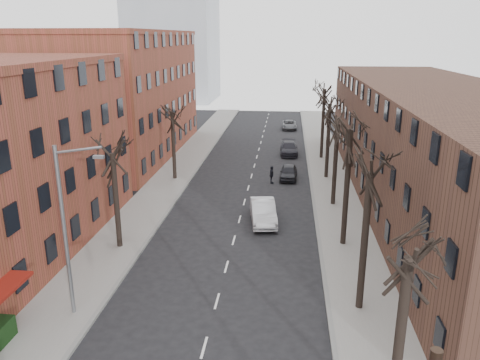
# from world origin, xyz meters

# --- Properties ---
(sidewalk_left) EXTENTS (4.00, 90.00, 0.15)m
(sidewalk_left) POSITION_xyz_m (-8.00, 35.00, 0.07)
(sidewalk_left) COLOR gray
(sidewalk_left) RESTS_ON ground
(sidewalk_right) EXTENTS (4.00, 90.00, 0.15)m
(sidewalk_right) POSITION_xyz_m (8.00, 35.00, 0.07)
(sidewalk_right) COLOR gray
(sidewalk_right) RESTS_ON ground
(building_left_far) EXTENTS (12.00, 28.00, 14.00)m
(building_left_far) POSITION_xyz_m (-16.00, 44.00, 7.00)
(building_left_far) COLOR brown
(building_left_far) RESTS_ON ground
(building_right) EXTENTS (12.00, 50.00, 10.00)m
(building_right) POSITION_xyz_m (16.00, 30.00, 5.00)
(building_right) COLOR #472C21
(building_right) RESTS_ON ground
(tree_right_b) EXTENTS (5.20, 5.20, 10.80)m
(tree_right_b) POSITION_xyz_m (7.60, 12.00, 0.00)
(tree_right_b) COLOR black
(tree_right_b) RESTS_ON ground
(tree_right_c) EXTENTS (5.20, 5.20, 11.60)m
(tree_right_c) POSITION_xyz_m (7.60, 20.00, 0.00)
(tree_right_c) COLOR black
(tree_right_c) RESTS_ON ground
(tree_right_d) EXTENTS (5.20, 5.20, 10.00)m
(tree_right_d) POSITION_xyz_m (7.60, 28.00, 0.00)
(tree_right_d) COLOR black
(tree_right_d) RESTS_ON ground
(tree_right_e) EXTENTS (5.20, 5.20, 10.80)m
(tree_right_e) POSITION_xyz_m (7.60, 36.00, 0.00)
(tree_right_e) COLOR black
(tree_right_e) RESTS_ON ground
(tree_right_f) EXTENTS (5.20, 5.20, 11.60)m
(tree_right_f) POSITION_xyz_m (7.60, 44.00, 0.00)
(tree_right_f) COLOR black
(tree_right_f) RESTS_ON ground
(tree_left_a) EXTENTS (5.20, 5.20, 9.50)m
(tree_left_a) POSITION_xyz_m (-7.60, 18.00, 0.00)
(tree_left_a) COLOR black
(tree_left_a) RESTS_ON ground
(tree_left_b) EXTENTS (5.20, 5.20, 9.50)m
(tree_left_b) POSITION_xyz_m (-7.60, 34.00, 0.00)
(tree_left_b) COLOR black
(tree_left_b) RESTS_ON ground
(streetlight) EXTENTS (2.45, 0.22, 9.03)m
(streetlight) POSITION_xyz_m (-7.03, 10.00, 5.01)
(streetlight) COLOR slate
(streetlight) RESTS_ON ground
(silver_sedan) EXTENTS (2.49, 5.39, 1.71)m
(silver_sedan) POSITION_xyz_m (1.87, 23.62, 0.85)
(silver_sedan) COLOR silver
(silver_sedan) RESTS_ON ground
(parked_car_near) EXTENTS (1.84, 4.21, 1.41)m
(parked_car_near) POSITION_xyz_m (3.80, 35.37, 0.71)
(parked_car_near) COLOR black
(parked_car_near) RESTS_ON ground
(parked_car_mid) EXTENTS (2.20, 5.16, 1.49)m
(parked_car_mid) POSITION_xyz_m (3.80, 45.67, 0.74)
(parked_car_mid) COLOR black
(parked_car_mid) RESTS_ON ground
(parked_car_far) EXTENTS (2.32, 4.82, 1.32)m
(parked_car_far) POSITION_xyz_m (3.80, 62.05, 0.66)
(parked_car_far) COLOR #5C5F63
(parked_car_far) RESTS_ON ground
(pedestrian_crossing) EXTENTS (0.43, 1.03, 1.75)m
(pedestrian_crossing) POSITION_xyz_m (2.14, 33.65, 0.87)
(pedestrian_crossing) COLOR black
(pedestrian_crossing) RESTS_ON ground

